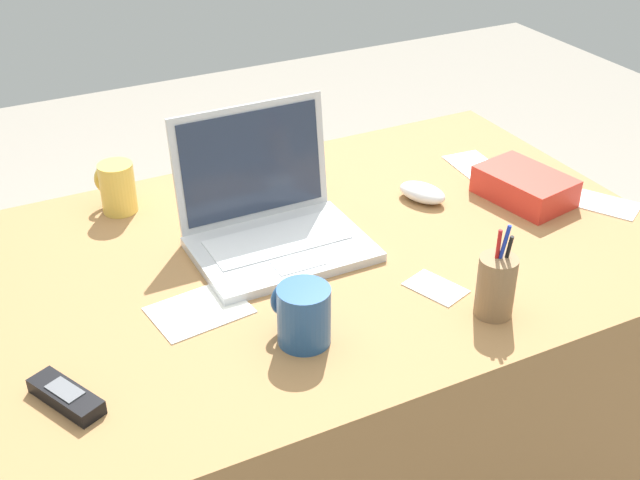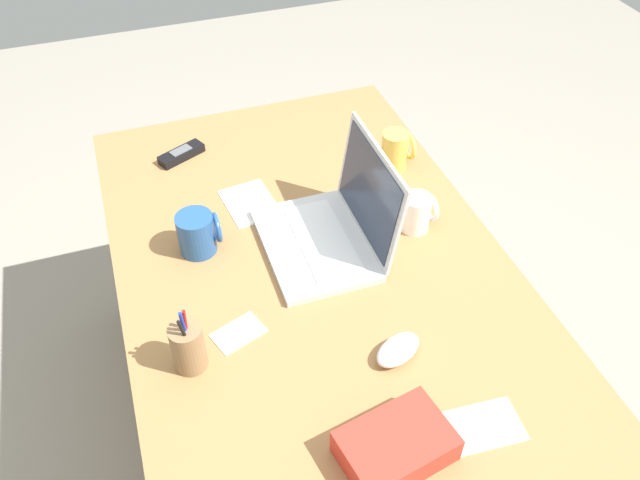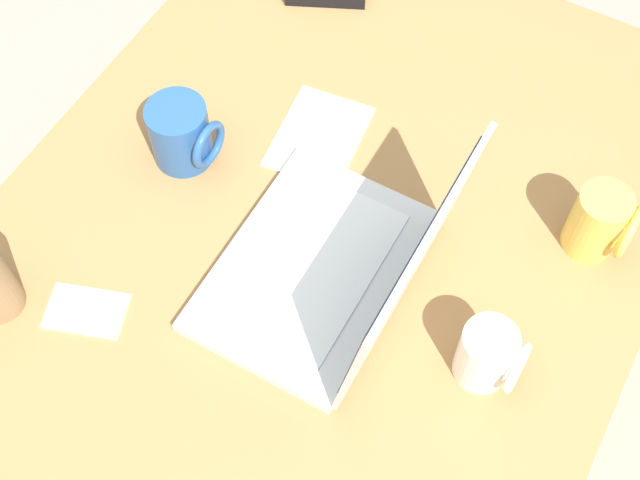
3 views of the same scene
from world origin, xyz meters
TOP-DOWN VIEW (x-y plane):
  - ground_plane at (0.00, 0.00)m, footprint 6.00×6.00m
  - desk at (0.00, 0.00)m, footprint 1.42×0.90m
  - laptop at (-0.05, 0.07)m, footprint 0.33×0.28m
  - computer_mouse at (0.31, 0.08)m, footprint 0.10×0.13m
  - coffee_mug_white at (-0.13, -0.24)m, footprint 0.09×0.10m
  - coffee_mug_tall at (-0.03, 0.28)m, footprint 0.07×0.08m
  - coffee_mug_spare at (-0.28, 0.34)m, footprint 0.08×0.09m
  - cordless_phone at (-0.52, -0.22)m, footprint 0.10×0.14m
  - pen_holder at (0.20, -0.33)m, footprint 0.07×0.07m
  - snack_bag at (0.51, -0.02)m, footprint 0.17×0.22m
  - paper_note_near_laptop at (0.15, -0.22)m, footprint 0.10×0.12m
  - paper_note_left at (-0.26, -0.09)m, footprint 0.18×0.14m
  - paper_note_front at (0.52, 0.16)m, footprint 0.11×0.16m

SIDE VIEW (x-z plane):
  - ground_plane at x=0.00m, z-range 0.00..0.00m
  - desk at x=0.00m, z-range 0.00..0.74m
  - paper_note_near_laptop at x=0.15m, z-range 0.74..0.74m
  - paper_note_left at x=-0.26m, z-range 0.74..0.74m
  - paper_note_front at x=0.52m, z-range 0.74..0.74m
  - cordless_phone at x=-0.52m, z-range 0.74..0.76m
  - computer_mouse at x=0.31m, z-range 0.74..0.78m
  - snack_bag at x=0.51m, z-range 0.74..0.80m
  - coffee_mug_tall at x=-0.03m, z-range 0.74..0.84m
  - laptop at x=-0.05m, z-range 0.66..0.92m
  - coffee_mug_white at x=-0.13m, z-range 0.74..0.84m
  - coffee_mug_spare at x=-0.28m, z-range 0.74..0.85m
  - pen_holder at x=0.20m, z-range 0.71..0.88m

